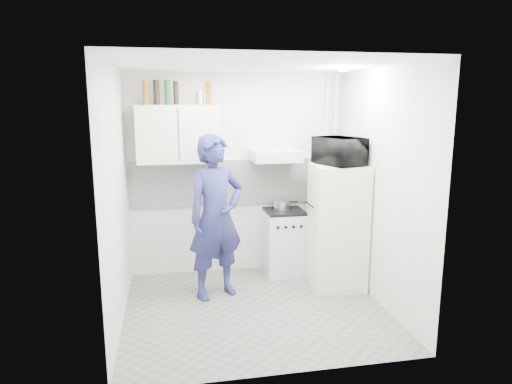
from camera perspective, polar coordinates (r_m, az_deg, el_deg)
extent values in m
plane|color=slate|center=(5.17, -0.10, -14.39)|extent=(2.80, 2.80, 0.00)
plane|color=white|center=(4.68, -0.11, 15.67)|extent=(2.80, 2.80, 0.00)
plane|color=silver|center=(5.97, -2.34, 2.19)|extent=(2.80, 0.00, 2.80)
plane|color=silver|center=(4.71, -17.09, -0.75)|extent=(0.00, 2.60, 2.60)
plane|color=silver|center=(5.20, 15.23, 0.45)|extent=(0.00, 2.60, 2.60)
imported|color=navy|center=(5.22, -5.02, -3.15)|extent=(0.81, 0.68, 1.89)
cube|color=silver|center=(6.05, 3.54, -6.36)|extent=(0.51, 0.51, 0.82)
cube|color=silver|center=(5.62, 10.10, -4.25)|extent=(0.68, 0.68, 1.51)
cube|color=black|center=(5.94, 3.59, -2.42)|extent=(0.49, 0.49, 0.03)
cylinder|color=silver|center=(5.98, 3.19, -1.60)|extent=(0.21, 0.21, 0.11)
imported|color=black|center=(5.45, 10.43, 5.06)|extent=(0.68, 0.57, 0.32)
cylinder|color=brown|center=(5.67, -13.66, 11.97)|extent=(0.07, 0.07, 0.28)
cylinder|color=black|center=(5.66, -12.34, 12.07)|extent=(0.08, 0.08, 0.29)
cylinder|color=#144C1E|center=(5.66, -11.00, 12.13)|extent=(0.07, 0.07, 0.29)
cylinder|color=black|center=(5.66, -9.97, 12.10)|extent=(0.06, 0.06, 0.28)
cylinder|color=silver|center=(5.67, -7.05, 11.65)|extent=(0.09, 0.09, 0.17)
cylinder|color=brown|center=(5.68, -5.94, 12.21)|extent=(0.07, 0.07, 0.28)
cube|color=silver|center=(5.67, -9.69, 7.15)|extent=(1.00, 0.35, 0.70)
cube|color=silver|center=(5.78, 2.44, 4.58)|extent=(0.60, 0.50, 0.14)
cube|color=white|center=(5.98, -2.31, 1.22)|extent=(2.74, 0.03, 0.60)
cylinder|color=silver|center=(6.22, 9.70, 2.40)|extent=(0.05, 0.05, 2.60)
cylinder|color=silver|center=(6.18, 8.66, 2.37)|extent=(0.04, 0.04, 2.60)
cylinder|color=white|center=(5.15, 10.83, 14.74)|extent=(0.10, 0.10, 0.02)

